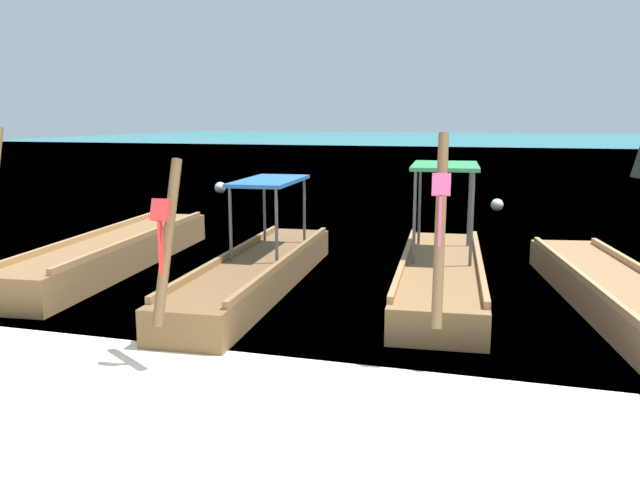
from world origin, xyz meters
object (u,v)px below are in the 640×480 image
(longtail_boat_yellow_ribbon, at_px, (116,253))
(longtail_boat_red_ribbon, at_px, (257,271))
(mooring_buoy_near, at_px, (220,188))
(mooring_buoy_far, at_px, (497,205))
(longtail_boat_pink_ribbon, at_px, (441,272))
(longtail_boat_turquoise_ribbon, at_px, (623,299))

(longtail_boat_yellow_ribbon, height_order, longtail_boat_red_ribbon, longtail_boat_yellow_ribbon)
(longtail_boat_yellow_ribbon, xyz_separation_m, longtail_boat_red_ribbon, (3.06, -0.67, 0.01))
(mooring_buoy_near, height_order, mooring_buoy_far, mooring_buoy_near)
(longtail_boat_pink_ribbon, distance_m, mooring_buoy_far, 9.83)
(longtail_boat_yellow_ribbon, height_order, longtail_boat_turquoise_ribbon, longtail_boat_yellow_ribbon)
(longtail_boat_yellow_ribbon, bearing_deg, longtail_boat_turquoise_ribbon, -4.20)
(longtail_boat_yellow_ribbon, height_order, mooring_buoy_near, longtail_boat_yellow_ribbon)
(mooring_buoy_near, distance_m, mooring_buoy_far, 10.07)
(longtail_boat_yellow_ribbon, distance_m, longtail_boat_turquoise_ribbon, 8.54)
(longtail_boat_turquoise_ribbon, relative_size, mooring_buoy_near, 16.70)
(longtail_boat_pink_ribbon, xyz_separation_m, mooring_buoy_far, (0.65, 9.81, -0.13))
(mooring_buoy_far, bearing_deg, longtail_boat_turquoise_ribbon, -79.49)
(longtail_boat_yellow_ribbon, xyz_separation_m, longtail_boat_turquoise_ribbon, (8.52, -0.63, -0.05))
(longtail_boat_yellow_ribbon, height_order, mooring_buoy_far, longtail_boat_yellow_ribbon)
(longtail_boat_yellow_ribbon, height_order, longtail_boat_pink_ribbon, longtail_boat_yellow_ribbon)
(longtail_boat_yellow_ribbon, distance_m, longtail_boat_pink_ribbon, 5.94)
(mooring_buoy_near, bearing_deg, longtail_boat_yellow_ribbon, -74.27)
(mooring_buoy_far, bearing_deg, longtail_boat_yellow_ribbon, -123.86)
(longtail_boat_red_ribbon, bearing_deg, longtail_boat_yellow_ribbon, 167.67)
(mooring_buoy_near, relative_size, mooring_buoy_far, 1.14)
(longtail_boat_yellow_ribbon, relative_size, mooring_buoy_far, 18.59)
(longtail_boat_yellow_ribbon, bearing_deg, mooring_buoy_near, 105.73)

